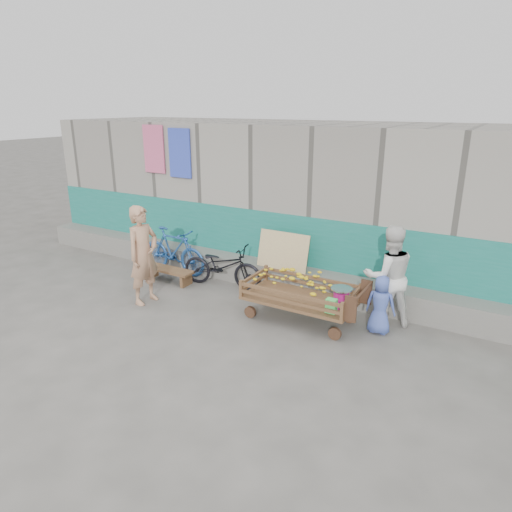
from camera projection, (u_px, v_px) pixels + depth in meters
The scene contains 9 objects.
ground at pixel (198, 336), 6.96m from camera, with size 80.00×80.00×0.00m, color #53514B.
building_wall at pixel (310, 197), 9.81m from camera, with size 12.00×3.50×3.00m.
banana_cart at pixel (298, 288), 7.32m from camera, with size 1.94×0.89×0.83m.
bench at pixel (168, 272), 9.03m from camera, with size 1.09×0.33×0.27m.
vendor_man at pixel (143, 255), 7.91m from camera, with size 0.64×0.42×1.75m, color tan.
woman at pixel (389, 276), 7.10m from camera, with size 0.79×0.62×1.63m, color white.
child at pixel (380, 305), 6.93m from camera, with size 0.45×0.30×0.93m, color #465DB4.
bicycle_dark at pixel (222, 266), 8.73m from camera, with size 0.56×1.60×0.84m, color black.
bicycle_blue at pixel (174, 250), 9.45m from camera, with size 0.45×1.59×0.96m, color #25569F.
Camera 1 is at (3.90, -4.91, 3.37)m, focal length 32.00 mm.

